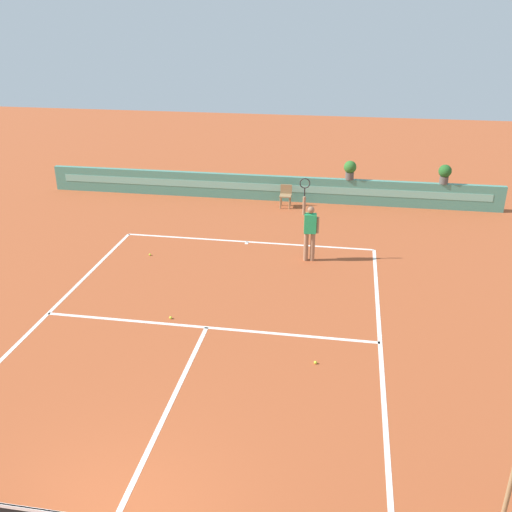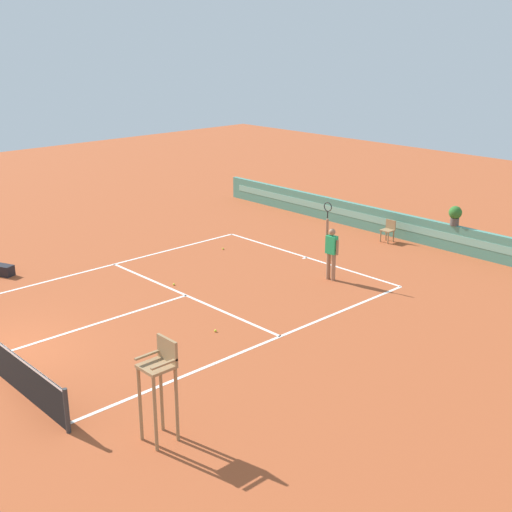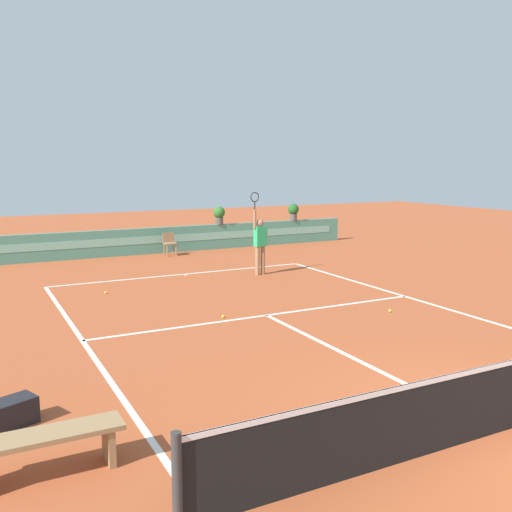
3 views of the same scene
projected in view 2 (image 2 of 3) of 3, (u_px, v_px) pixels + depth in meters
The scene contains 11 objects.
ground_plane at pixel (176, 299), 20.76m from camera, with size 60.00×60.00×0.00m, color #A84C28.
court_lines at pixel (194, 293), 21.23m from camera, with size 8.32×11.94×0.01m.
back_wall_barrier at pixel (383, 222), 27.37m from camera, with size 18.00×0.21×1.00m.
umpire_chair at pixel (160, 379), 13.18m from camera, with size 0.60×0.60×2.14m.
ball_kid_chair at pixel (388, 230), 26.33m from camera, with size 0.44×0.44×0.85m.
gear_bag at pixel (3, 270), 22.73m from camera, with size 0.70×0.36×0.36m, color black.
tennis_player at pixel (331, 249), 22.07m from camera, with size 0.62×0.25×2.58m.
tennis_ball_near_baseline at pixel (223, 249), 25.47m from camera, with size 0.07×0.07×0.07m, color #CCE033.
tennis_ball_mid_court at pixel (174, 284), 21.86m from camera, with size 0.07×0.07×0.07m, color #CCE033.
tennis_ball_by_sideline at pixel (215, 331), 18.44m from camera, with size 0.07×0.07×0.07m, color #CCE033.
potted_plant_right at pixel (455, 214), 24.87m from camera, with size 0.48×0.48×0.72m.
Camera 2 is at (15.76, -5.44, 7.71)m, focal length 47.69 mm.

